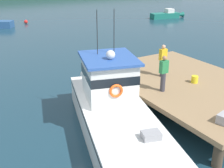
{
  "coord_description": "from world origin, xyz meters",
  "views": [
    {
      "loc": [
        -5.08,
        -9.27,
        6.37
      ],
      "look_at": [
        1.2,
        1.21,
        1.4
      ],
      "focal_mm": 46.61,
      "sensor_mm": 36.0,
      "label": 1
    }
  ],
  "objects": [
    {
      "name": "deckhand_by_the_boat",
      "position": [
        4.15,
        1.24,
        2.06
      ],
      "size": [
        0.36,
        0.22,
        1.63
      ],
      "color": "#383842",
      "rests_on": "dock"
    },
    {
      "name": "bait_bucket",
      "position": [
        4.92,
        -0.24,
        1.37
      ],
      "size": [
        0.32,
        0.32,
        0.34
      ],
      "primitive_type": "cylinder",
      "color": "yellow",
      "rests_on": "dock"
    },
    {
      "name": "dock",
      "position": [
        4.8,
        0.0,
        1.07
      ],
      "size": [
        6.0,
        9.0,
        1.2
      ],
      "color": "#4C3D2D",
      "rests_on": "ground"
    },
    {
      "name": "ground_plane",
      "position": [
        0.0,
        0.0,
        0.0
      ],
      "size": [
        200.0,
        200.0,
        0.0
      ],
      "primitive_type": "plane",
      "color": "#193847"
    },
    {
      "name": "deckhand_further_back",
      "position": [
        2.96,
        -0.23,
        2.06
      ],
      "size": [
        0.36,
        0.22,
        1.63
      ],
      "color": "#383842",
      "rests_on": "dock"
    },
    {
      "name": "mooring_buoy_spare_mooring",
      "position": [
        4.03,
        25.95,
        0.22
      ],
      "size": [
        0.43,
        0.43,
        0.43
      ],
      "primitive_type": "sphere",
      "color": "red",
      "rests_on": "ground"
    },
    {
      "name": "main_fishing_boat",
      "position": [
        0.36,
        -0.25,
        1.01
      ],
      "size": [
        4.69,
        9.92,
        4.8
      ],
      "color": "white",
      "rests_on": "ground"
    },
    {
      "name": "moored_boat_off_the_point",
      "position": [
        21.07,
        20.29,
        0.41
      ],
      "size": [
        4.82,
        1.81,
        1.2
      ],
      "color": "#196B5B",
      "rests_on": "ground"
    }
  ]
}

